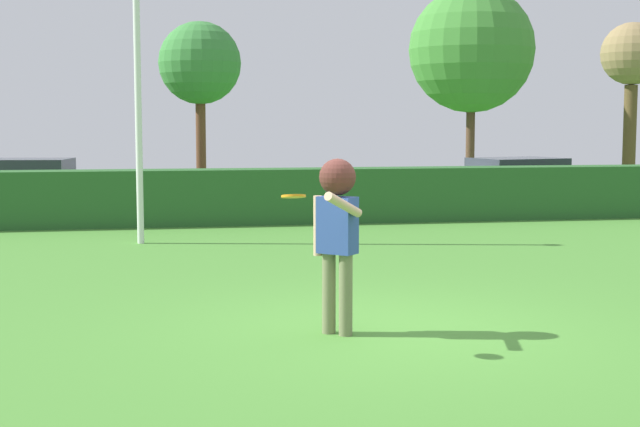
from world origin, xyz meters
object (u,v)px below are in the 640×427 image
frisbee (293,196)px  oak_tree (200,64)px  willow_tree (472,50)px  parked_car_silver (25,181)px  bare_elm_tree (632,60)px  parked_car_white (517,180)px  person (337,220)px  lamppost (137,52)px

frisbee → oak_tree: 19.42m
willow_tree → frisbee: bearing=-114.2°
parked_car_silver → bare_elm_tree: 16.75m
parked_car_white → frisbee: bearing=-119.6°
parked_car_silver → person: bearing=-71.3°
oak_tree → bare_elm_tree: oak_tree is taller
lamppost → parked_car_silver: bearing=112.0°
person → frisbee: (-0.56, -0.75, 0.31)m
parked_car_silver → frisbee: bearing=-74.0°
bare_elm_tree → willow_tree: 4.51m
parked_car_silver → oak_tree: bearing=38.6°
bare_elm_tree → frisbee: bearing=-127.3°
lamppost → parked_car_white: (9.44, 5.64, -2.71)m
frisbee → willow_tree: size_ratio=0.04×
lamppost → willow_tree: bearing=44.9°
lamppost → parked_car_silver: 8.33m
willow_tree → person: bearing=-113.6°
parked_car_white → willow_tree: willow_tree is taller
lamppost → frisbee: bearing=-79.6°
person → frisbee: bearing=-126.6°
person → oak_tree: size_ratio=0.35×
lamppost → person: bearing=-74.6°
lamppost → parked_car_silver: size_ratio=1.40×
parked_car_silver → bare_elm_tree: bearing=0.2°
frisbee → bare_elm_tree: size_ratio=0.05×
frisbee → person: bearing=53.4°
person → willow_tree: size_ratio=0.29×
person → lamppost: size_ratio=0.29×
lamppost → willow_tree: size_ratio=1.00×
person → lamppost: bearing=105.4°
frisbee → willow_tree: willow_tree is taller
person → frisbee: size_ratio=7.88×
frisbee → willow_tree: 19.73m
parked_car_silver → willow_tree: bearing=10.0°
person → willow_tree: bearing=66.4°
frisbee → lamppost: size_ratio=0.04×
bare_elm_tree → willow_tree: willow_tree is taller
person → parked_car_silver: 15.71m
lamppost → bare_elm_tree: 15.37m
oak_tree → frisbee: bearing=-90.3°
person → oak_tree: oak_tree is taller
lamppost → willow_tree: lamppost is taller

